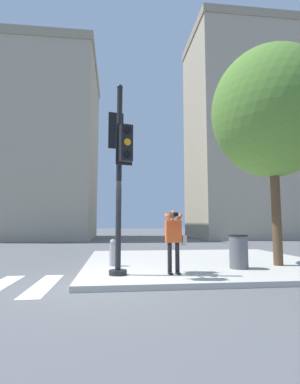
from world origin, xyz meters
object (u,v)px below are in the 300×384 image
(person_photographer, at_px, (174,236))
(street_tree, at_px, (272,112))
(trash_bin, at_px, (239,252))
(traffic_signal_pole, at_px, (119,161))
(fire_hydrant, at_px, (113,253))

(person_photographer, xyz_separation_m, street_tree, (3.49, 1.17, 3.89))
(trash_bin, bearing_deg, traffic_signal_pole, -169.27)
(trash_bin, bearing_deg, street_tree, 18.16)
(traffic_signal_pole, relative_size, person_photographer, 3.06)
(traffic_signal_pole, bearing_deg, person_photographer, -1.40)
(traffic_signal_pole, relative_size, fire_hydrant, 6.18)
(person_photographer, bearing_deg, trash_bin, 18.81)
(person_photographer, relative_size, trash_bin, 1.70)
(fire_hydrant, height_order, trash_bin, trash_bin)
(street_tree, relative_size, fire_hydrant, 8.69)
(traffic_signal_pole, distance_m, trash_bin, 4.25)
(street_tree, distance_m, fire_hydrant, 6.77)
(traffic_signal_pole, height_order, person_photographer, traffic_signal_pole)
(traffic_signal_pole, xyz_separation_m, trash_bin, (3.44, 0.65, -2.41))
(person_photographer, xyz_separation_m, fire_hydrant, (-1.57, 1.65, -0.57))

